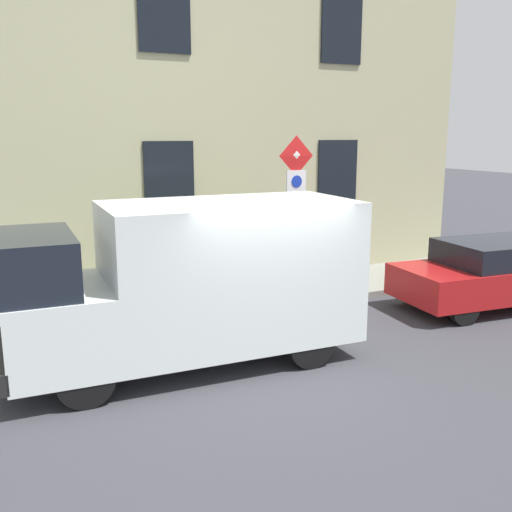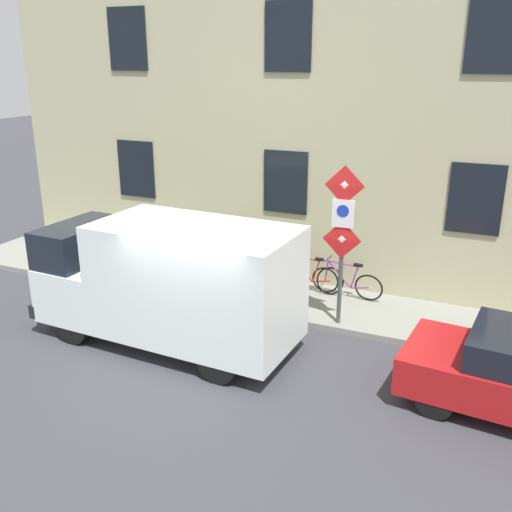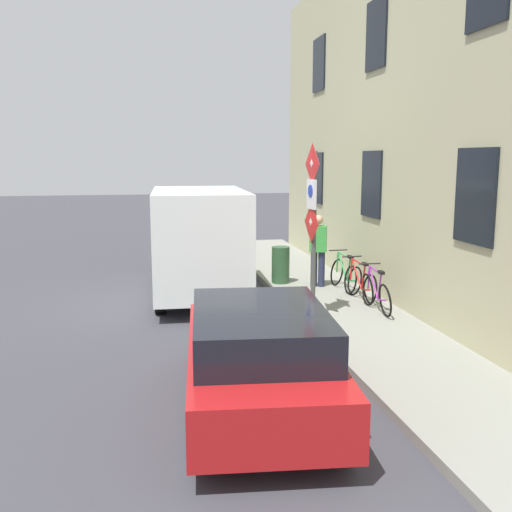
% 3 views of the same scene
% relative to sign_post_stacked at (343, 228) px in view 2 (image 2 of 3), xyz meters
% --- Properties ---
extents(ground_plane, '(80.00, 80.00, 0.00)m').
position_rel_sign_post_stacked_xyz_m(ground_plane, '(-2.48, 1.98, -2.23)').
color(ground_plane, '#3A3A40').
extents(sidewalk_slab, '(2.20, 17.57, 0.14)m').
position_rel_sign_post_stacked_xyz_m(sidewalk_slab, '(0.90, 1.98, -2.16)').
color(sidewalk_slab, gray).
rests_on(sidewalk_slab, ground_plane).
extents(building_facade, '(0.75, 15.57, 8.15)m').
position_rel_sign_post_stacked_xyz_m(building_facade, '(2.34, 1.98, 1.85)').
color(building_facade, '#B3B188').
rests_on(building_facade, ground_plane).
extents(sign_post_stacked, '(0.16, 0.56, 3.21)m').
position_rel_sign_post_stacked_xyz_m(sign_post_stacked, '(0.00, 0.00, 0.00)').
color(sign_post_stacked, '#474C47').
rests_on(sign_post_stacked, sidewalk_slab).
extents(delivery_van, '(2.23, 5.41, 2.50)m').
position_rel_sign_post_stacked_xyz_m(delivery_van, '(-1.91, 2.86, -0.89)').
color(delivery_van, white).
rests_on(delivery_van, ground_plane).
extents(bicycle_purple, '(0.46, 1.71, 0.89)m').
position_rel_sign_post_stacked_xyz_m(bicycle_purple, '(1.44, 0.23, -1.72)').
color(bicycle_purple, black).
rests_on(bicycle_purple, sidewalk_slab).
extents(bicycle_red, '(0.46, 1.71, 0.89)m').
position_rel_sign_post_stacked_xyz_m(bicycle_red, '(1.44, 1.16, -1.72)').
color(bicycle_red, black).
rests_on(bicycle_red, sidewalk_slab).
extents(bicycle_green, '(0.46, 1.72, 0.89)m').
position_rel_sign_post_stacked_xyz_m(bicycle_green, '(1.44, 2.09, -1.72)').
color(bicycle_green, black).
rests_on(bicycle_green, sidewalk_slab).
extents(pedestrian, '(0.47, 0.38, 1.72)m').
position_rel_sign_post_stacked_xyz_m(pedestrian, '(0.93, 2.60, -1.16)').
color(pedestrian, '#262B47').
rests_on(pedestrian, sidewalk_slab).
extents(litter_bin, '(0.44, 0.44, 0.90)m').
position_rel_sign_post_stacked_xyz_m(litter_bin, '(0.15, 3.18, -1.64)').
color(litter_bin, '#2D5133').
rests_on(litter_bin, sidewalk_slab).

